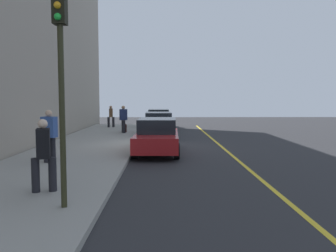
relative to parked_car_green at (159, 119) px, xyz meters
name	(u,v)px	position (x,y,z in m)	size (l,w,h in m)	color
ground_plane	(157,148)	(11.53, 0.08, -0.76)	(56.00, 56.00, 0.00)	#28282B
sidewalk	(88,147)	(11.53, -3.22, -0.68)	(28.00, 4.60, 0.15)	gray
lane_stripe_centre	(224,148)	(11.53, 3.28, -0.76)	(28.00, 0.14, 0.01)	gold
parked_car_green	(159,119)	(0.00, 0.00, 0.00)	(4.73, 1.91, 1.51)	black
parked_car_silver	(158,124)	(6.10, 0.06, 0.00)	(4.82, 2.00, 1.51)	black
parked_car_red	(157,136)	(12.98, 0.11, 0.00)	(4.69, 1.99, 1.51)	black
pedestrian_black_coat	(44,153)	(19.88, -2.49, 0.33)	(0.54, 0.57, 1.76)	black
pedestrian_blue_coat	(49,134)	(15.79, -3.67, 0.37)	(0.60, 0.56, 1.84)	black
pedestrian_brown_coat	(111,116)	(0.83, -3.73, 0.29)	(0.49, 0.55, 1.68)	black
pedestrian_navy_coat	(123,118)	(5.33, -2.24, 0.34)	(0.57, 0.54, 1.78)	black
traffic_light_pole	(61,62)	(21.10, -1.67, 2.37)	(0.35, 0.26, 4.42)	#2D2D19
rolling_suitcase	(125,128)	(4.84, -2.20, -0.35)	(0.34, 0.22, 0.87)	#471E19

